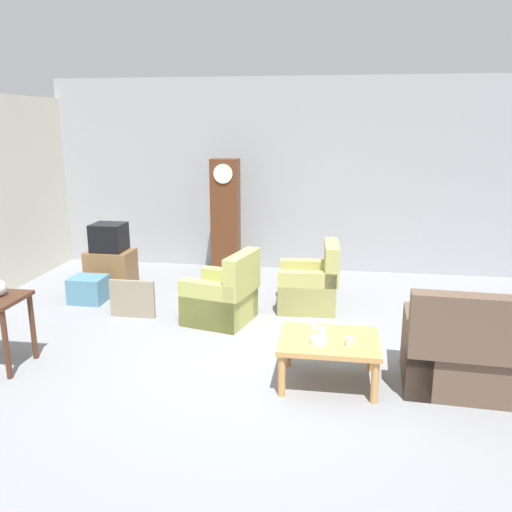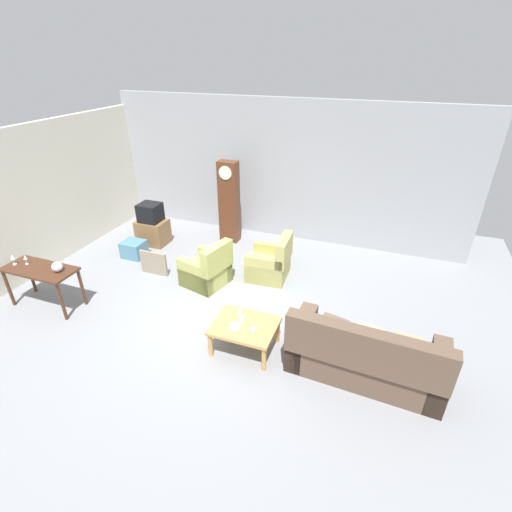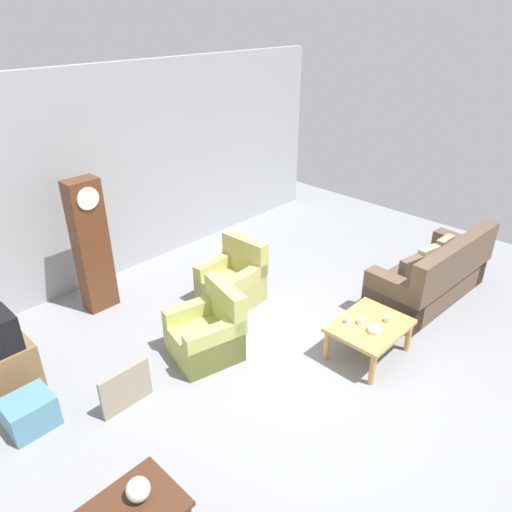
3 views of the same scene
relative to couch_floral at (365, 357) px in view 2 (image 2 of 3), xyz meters
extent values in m
plane|color=gray|center=(-2.44, 0.52, -0.36)|extent=(10.40, 10.40, 0.00)
cube|color=#9EA0A5|center=(-2.44, 4.12, 1.24)|extent=(8.40, 0.16, 3.20)
cube|color=beige|center=(-6.64, 0.92, 1.08)|extent=(0.12, 6.40, 2.88)
cube|color=brown|center=(0.00, 0.07, -0.14)|extent=(2.14, 0.96, 0.44)
cube|color=brown|center=(-0.02, -0.29, 0.38)|extent=(2.11, 0.32, 0.60)
cube|color=brown|center=(0.93, 0.01, -0.02)|extent=(0.29, 0.85, 0.68)
cube|color=brown|center=(-0.92, 0.12, -0.02)|extent=(0.29, 0.85, 0.68)
cube|color=#9E8966|center=(0.49, 0.09, 0.26)|extent=(0.37, 0.14, 0.36)
cube|color=#C6B284|center=(0.01, 0.12, 0.26)|extent=(0.38, 0.19, 0.36)
cube|color=brown|center=(-0.47, 0.14, 0.26)|extent=(0.38, 0.19, 0.36)
cube|color=tan|center=(-3.19, 1.43, -0.16)|extent=(0.92, 0.92, 0.40)
cube|color=tan|center=(-2.88, 1.35, 0.30)|extent=(0.36, 0.78, 0.52)
cube|color=tan|center=(-3.12, 1.72, -0.06)|extent=(0.78, 0.34, 0.60)
cube|color=tan|center=(-3.26, 1.14, -0.06)|extent=(0.78, 0.34, 0.60)
cube|color=tan|center=(-2.11, 2.08, -0.16)|extent=(0.80, 0.80, 0.40)
cube|color=tan|center=(-1.79, 2.10, 0.30)|extent=(0.22, 0.77, 0.52)
cube|color=tan|center=(-2.12, 2.38, -0.06)|extent=(0.77, 0.20, 0.60)
cube|color=tan|center=(-2.09, 1.78, -0.06)|extent=(0.77, 0.20, 0.60)
cube|color=tan|center=(-1.77, -0.04, 0.08)|extent=(0.96, 0.76, 0.05)
cylinder|color=tan|center=(-2.19, -0.36, -0.15)|extent=(0.07, 0.07, 0.41)
cylinder|color=tan|center=(-1.35, -0.36, -0.15)|extent=(0.07, 0.07, 0.41)
cylinder|color=tan|center=(-2.19, 0.28, -0.15)|extent=(0.07, 0.07, 0.41)
cylinder|color=tan|center=(-1.35, 0.28, -0.15)|extent=(0.07, 0.07, 0.41)
cube|color=#472819|center=(-5.52, -0.21, 0.39)|extent=(1.30, 0.56, 0.04)
cylinder|color=#472819|center=(-6.13, -0.44, 0.01)|extent=(0.06, 0.06, 0.73)
cylinder|color=#472819|center=(-4.92, -0.44, 0.01)|extent=(0.06, 0.06, 0.73)
cylinder|color=#472819|center=(-6.13, 0.03, 0.01)|extent=(0.06, 0.06, 0.73)
cylinder|color=#472819|center=(-4.92, 0.03, 0.01)|extent=(0.06, 0.06, 0.73)
cube|color=#562D19|center=(-3.51, 3.36, 0.61)|extent=(0.44, 0.28, 1.93)
cylinder|color=silver|center=(-3.51, 3.21, 1.35)|extent=(0.30, 0.02, 0.30)
cube|color=brown|center=(-5.15, 2.58, -0.07)|extent=(0.68, 0.52, 0.57)
cube|color=black|center=(-5.15, 2.58, 0.43)|extent=(0.48, 0.44, 0.42)
cube|color=gray|center=(-4.34, 1.37, -0.11)|extent=(0.60, 0.05, 0.50)
cube|color=teal|center=(-5.18, 1.85, -0.17)|extent=(0.47, 0.42, 0.36)
sphere|color=silver|center=(-5.13, -0.17, 0.50)|extent=(0.18, 0.18, 0.18)
cylinder|color=white|center=(-1.84, 0.05, 0.14)|extent=(0.09, 0.09, 0.08)
cylinder|color=silver|center=(-1.94, 0.18, 0.15)|extent=(0.07, 0.07, 0.08)
cylinder|color=beige|center=(-1.58, -0.17, 0.15)|extent=(0.09, 0.09, 0.08)
cylinder|color=white|center=(-1.87, -0.16, 0.14)|extent=(0.17, 0.17, 0.06)
cylinder|color=silver|center=(-6.02, -0.26, 0.42)|extent=(0.07, 0.07, 0.02)
cylinder|color=silver|center=(-6.02, -0.26, 0.48)|extent=(0.01, 0.01, 0.09)
cone|color=silver|center=(-6.02, -0.26, 0.57)|extent=(0.08, 0.08, 0.09)
cylinder|color=silver|center=(-5.83, -0.18, 0.42)|extent=(0.06, 0.06, 0.02)
cylinder|color=silver|center=(-5.83, -0.18, 0.47)|extent=(0.01, 0.01, 0.09)
cone|color=silver|center=(-5.83, -0.18, 0.56)|extent=(0.06, 0.06, 0.09)
camera|label=1|loc=(-1.74, -4.82, 2.15)|focal=37.05mm
camera|label=2|loc=(-0.07, -4.14, 3.73)|focal=26.37mm
camera|label=3|loc=(-6.14, -2.30, 3.54)|focal=33.30mm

